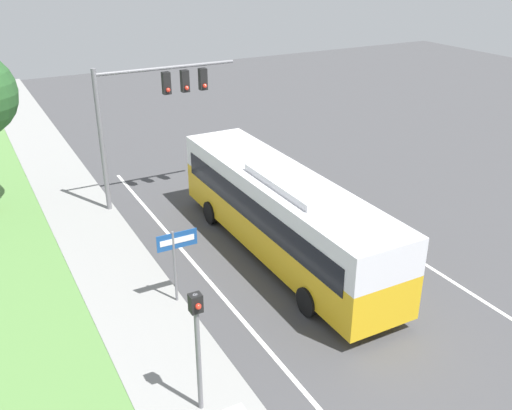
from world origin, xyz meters
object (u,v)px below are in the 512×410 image
at_px(street_sign, 176,252).
at_px(bus, 282,209).
at_px(pedestrian_signal, 197,335).
at_px(signal_gantry, 150,103).

bearing_deg(street_sign, bus, 14.36).
bearing_deg(street_sign, pedestrian_signal, -104.96).
bearing_deg(signal_gantry, pedestrian_signal, -104.64).
relative_size(bus, street_sign, 4.55).
xyz_separation_m(bus, pedestrian_signal, (-5.62, -5.70, 0.44)).
height_order(bus, street_sign, bus).
distance_m(signal_gantry, pedestrian_signal, 12.94).
xyz_separation_m(signal_gantry, street_sign, (-2.00, -7.77, -2.60)).
bearing_deg(bus, pedestrian_signal, -134.60).
height_order(pedestrian_signal, street_sign, pedestrian_signal).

